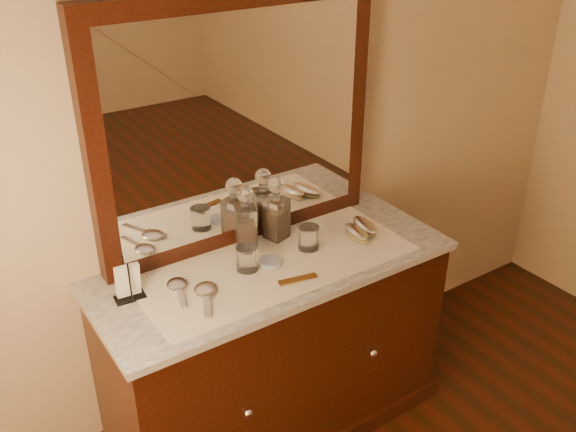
# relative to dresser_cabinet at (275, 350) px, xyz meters

# --- Properties ---
(dresser_cabinet) EXTENTS (1.40, 0.55, 0.82)m
(dresser_cabinet) POSITION_rel_dresser_cabinet_xyz_m (0.00, 0.00, 0.00)
(dresser_cabinet) COLOR black
(dresser_cabinet) RESTS_ON floor
(dresser_plinth) EXTENTS (1.46, 0.59, 0.08)m
(dresser_plinth) POSITION_rel_dresser_cabinet_xyz_m (0.00, 0.00, -0.37)
(dresser_plinth) COLOR black
(dresser_plinth) RESTS_ON floor
(knob_left) EXTENTS (0.04, 0.04, 0.04)m
(knob_left) POSITION_rel_dresser_cabinet_xyz_m (-0.30, -0.28, 0.04)
(knob_left) COLOR silver
(knob_left) RESTS_ON dresser_cabinet
(knob_right) EXTENTS (0.04, 0.04, 0.04)m
(knob_right) POSITION_rel_dresser_cabinet_xyz_m (0.30, -0.28, 0.04)
(knob_right) COLOR silver
(knob_right) RESTS_ON dresser_cabinet
(marble_top) EXTENTS (1.44, 0.59, 0.03)m
(marble_top) POSITION_rel_dresser_cabinet_xyz_m (0.00, 0.00, 0.42)
(marble_top) COLOR white
(marble_top) RESTS_ON dresser_cabinet
(mirror_frame) EXTENTS (1.20, 0.08, 1.00)m
(mirror_frame) POSITION_rel_dresser_cabinet_xyz_m (0.00, 0.25, 0.94)
(mirror_frame) COLOR black
(mirror_frame) RESTS_ON marble_top
(mirror_glass) EXTENTS (1.06, 0.01, 0.86)m
(mirror_glass) POSITION_rel_dresser_cabinet_xyz_m (0.00, 0.21, 0.94)
(mirror_glass) COLOR white
(mirror_glass) RESTS_ON marble_top
(lace_runner) EXTENTS (1.10, 0.45, 0.00)m
(lace_runner) POSITION_rel_dresser_cabinet_xyz_m (0.00, -0.02, 0.44)
(lace_runner) COLOR white
(lace_runner) RESTS_ON marble_top
(pin_dish) EXTENTS (0.09, 0.09, 0.02)m
(pin_dish) POSITION_rel_dresser_cabinet_xyz_m (-0.02, -0.01, 0.45)
(pin_dish) COLOR white
(pin_dish) RESTS_ON lace_runner
(comb) EXTENTS (0.15, 0.06, 0.01)m
(comb) POSITION_rel_dresser_cabinet_xyz_m (0.00, -0.16, 0.45)
(comb) COLOR brown
(comb) RESTS_ON lace_runner
(napkin_rack) EXTENTS (0.11, 0.07, 0.16)m
(napkin_rack) POSITION_rel_dresser_cabinet_xyz_m (-0.56, 0.08, 0.51)
(napkin_rack) COLOR black
(napkin_rack) RESTS_ON marble_top
(decanter_left) EXTENTS (0.11, 0.11, 0.27)m
(decanter_left) POSITION_rel_dresser_cabinet_xyz_m (-0.03, 0.16, 0.55)
(decanter_left) COLOR brown
(decanter_left) RESTS_ON lace_runner
(decanter_right) EXTENTS (0.10, 0.10, 0.28)m
(decanter_right) POSITION_rel_dresser_cabinet_xyz_m (0.11, 0.16, 0.55)
(decanter_right) COLOR brown
(decanter_right) RESTS_ON lace_runner
(brush_near) EXTENTS (0.08, 0.16, 0.04)m
(brush_near) POSITION_rel_dresser_cabinet_xyz_m (0.39, -0.04, 0.47)
(brush_near) COLOR #908058
(brush_near) RESTS_ON lace_runner
(brush_far) EXTENTS (0.10, 0.17, 0.04)m
(brush_far) POSITION_rel_dresser_cabinet_xyz_m (0.45, -0.01, 0.47)
(brush_far) COLOR #908058
(brush_far) RESTS_ON lace_runner
(hand_mirror_outer) EXTENTS (0.10, 0.20, 0.02)m
(hand_mirror_outer) POSITION_rel_dresser_cabinet_xyz_m (-0.39, 0.04, 0.45)
(hand_mirror_outer) COLOR silver
(hand_mirror_outer) RESTS_ON lace_runner
(hand_mirror_inner) EXTENTS (0.15, 0.22, 0.02)m
(hand_mirror_inner) POSITION_rel_dresser_cabinet_xyz_m (-0.33, -0.05, 0.45)
(hand_mirror_inner) COLOR silver
(hand_mirror_inner) RESTS_ON lace_runner
(tumblers) EXTENTS (0.37, 0.09, 0.10)m
(tumblers) POSITION_rel_dresser_cabinet_xyz_m (0.03, 0.01, 0.49)
(tumblers) COLOR white
(tumblers) RESTS_ON lace_runner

